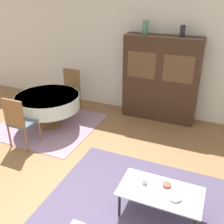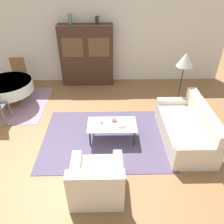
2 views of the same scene
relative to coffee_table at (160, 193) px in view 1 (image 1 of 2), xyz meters
The scene contains 14 objects.
ground_plane 1.42m from the coffee_table, 159.62° to the right, with size 14.00×14.00×0.00m, color brown.
wall_back 3.54m from the coffee_table, 112.14° to the left, with size 10.00×0.06×2.70m.
area_rug 0.40m from the coffee_table, behind, with size 2.90×2.16×0.01m.
dining_rug 3.32m from the coffee_table, 152.03° to the left, with size 2.09×1.98×0.01m.
coffee_table is the anchor object (origin of this frame).
display_cabinet 3.04m from the coffee_table, 104.38° to the left, with size 1.66×0.42×1.90m.
dining_table 3.24m from the coffee_table, 151.61° to the left, with size 1.36×1.36×0.73m.
dining_chair_near 2.92m from the coffee_table, 167.48° to the left, with size 0.44×0.44×1.02m.
dining_chair_far 3.75m from the coffee_table, 139.34° to the left, with size 0.44×0.44×1.02m.
cup 0.26m from the coffee_table, 163.65° to the left, with size 0.07×0.07×0.09m.
bowl 0.21m from the coffee_table, 16.64° to the right, with size 0.17×0.17×0.04m.
bowl_small 0.15m from the coffee_table, 67.09° to the left, with size 0.12×0.12×0.03m.
vase_tall 3.54m from the coffee_table, 111.77° to the left, with size 0.12×0.12×0.29m.
vase_short 3.35m from the coffee_table, 97.42° to the left, with size 0.10×0.10×0.23m.
Camera 1 is at (1.73, -2.20, 2.85)m, focal length 42.00 mm.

